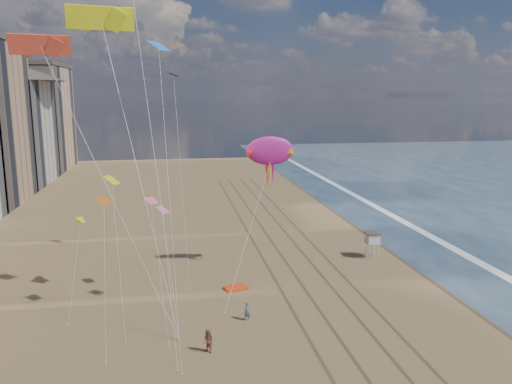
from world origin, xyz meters
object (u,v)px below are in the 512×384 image
(lifeguard_stand, at_px, (372,238))
(grounded_kite, at_px, (236,288))
(show_kite, at_px, (270,151))
(kite_flyer_b, at_px, (208,341))
(kite_flyer_a, at_px, (247,311))

(lifeguard_stand, xyz_separation_m, grounded_kite, (-17.16, -7.05, -2.26))
(lifeguard_stand, xyz_separation_m, show_kite, (-12.85, -2.31, 10.81))
(show_kite, bearing_deg, grounded_kite, -132.30)
(lifeguard_stand, bearing_deg, kite_flyer_b, -137.39)
(show_kite, relative_size, kite_flyer_b, 9.29)
(kite_flyer_a, height_order, kite_flyer_b, kite_flyer_b)
(kite_flyer_a, bearing_deg, show_kite, 59.04)
(kite_flyer_a, xyz_separation_m, kite_flyer_b, (-3.70, -4.95, 0.11))
(kite_flyer_b, bearing_deg, grounded_kite, 123.43)
(show_kite, distance_m, kite_flyer_b, 22.31)
(grounded_kite, height_order, kite_flyer_b, kite_flyer_b)
(kite_flyer_a, distance_m, kite_flyer_b, 6.19)
(show_kite, bearing_deg, lifeguard_stand, 10.20)
(kite_flyer_b, bearing_deg, kite_flyer_a, 103.45)
(lifeguard_stand, height_order, grounded_kite, lifeguard_stand)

